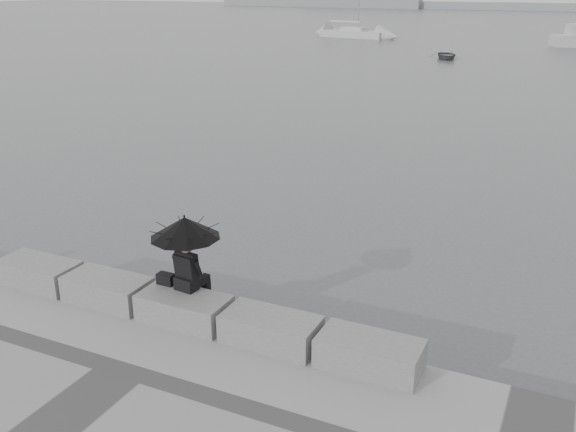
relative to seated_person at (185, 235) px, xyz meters
The scene contains 11 objects.
ground 2.03m from the seated_person, 64.85° to the left, with size 360.00×360.00×0.00m, color #4C4F52.
stone_block_far_left 3.56m from the seated_person, behind, with size 1.60×0.80×0.50m, color slate.
stone_block_left 2.07m from the seated_person, behind, with size 1.60×0.80×0.50m, color slate.
stone_block_centre 1.30m from the seated_person, 72.53° to the right, with size 1.60×0.80×0.50m, color slate.
stone_block_right 2.21m from the seated_person, ahead, with size 1.60×0.80×0.50m, color slate.
stone_block_far_right 3.72m from the seated_person, ahead, with size 1.60×0.80×0.50m, color slate.
seated_person is the anchor object (origin of this frame).
bag 1.03m from the seated_person, behind, with size 0.32×0.18×0.20m, color black.
distant_landmass 154.91m from the seated_person, 92.98° to the left, with size 180.00×8.00×2.80m.
sailboat_left 68.03m from the seated_person, 107.40° to the left, with size 8.39×3.99×12.90m.
dinghy 47.67m from the seated_person, 96.87° to the left, with size 3.40×1.44×0.58m, color slate.
Camera 1 is at (5.92, -8.68, 6.12)m, focal length 40.00 mm.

